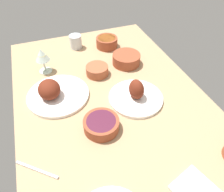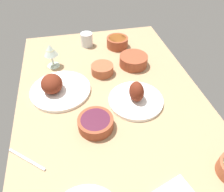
{
  "view_description": "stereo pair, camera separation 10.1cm",
  "coord_description": "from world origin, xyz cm",
  "px_view_note": "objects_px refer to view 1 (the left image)",
  "views": [
    {
      "loc": [
        -68.79,
        25.16,
        75.98
      ],
      "look_at": [
        0.0,
        0.0,
        6.0
      ],
      "focal_mm": 34.07,
      "sensor_mm": 36.0,
      "label": 1
    },
    {
      "loc": [
        -71.6,
        15.44,
        75.98
      ],
      "look_at": [
        0.0,
        0.0,
        6.0
      ],
      "focal_mm": 34.07,
      "sensor_mm": 36.0,
      "label": 2
    }
  ],
  "objects_px": {
    "bowl_onions": "(101,124)",
    "bowl_pasta": "(97,70)",
    "plate_center_main": "(136,95)",
    "plate_near_viewer": "(55,93)",
    "bowl_cream": "(126,59)",
    "wine_glass": "(42,56)",
    "water_tumbler": "(76,42)",
    "bowl_soup": "(107,42)",
    "fork_loose": "(37,170)"
  },
  "relations": [
    {
      "from": "bowl_onions",
      "to": "water_tumbler",
      "type": "distance_m",
      "value": 0.68
    },
    {
      "from": "bowl_pasta",
      "to": "water_tumbler",
      "type": "relative_size",
      "value": 1.44
    },
    {
      "from": "plate_near_viewer",
      "to": "fork_loose",
      "type": "bearing_deg",
      "value": 160.87
    },
    {
      "from": "plate_center_main",
      "to": "water_tumbler",
      "type": "height_order",
      "value": "plate_center_main"
    },
    {
      "from": "bowl_cream",
      "to": "plate_center_main",
      "type": "bearing_deg",
      "value": 166.07
    },
    {
      "from": "plate_center_main",
      "to": "wine_glass",
      "type": "xyz_separation_m",
      "value": [
        0.37,
        0.38,
        0.07
      ]
    },
    {
      "from": "plate_center_main",
      "to": "wine_glass",
      "type": "relative_size",
      "value": 1.85
    },
    {
      "from": "water_tumbler",
      "to": "bowl_cream",
      "type": "bearing_deg",
      "value": -140.04
    },
    {
      "from": "fork_loose",
      "to": "bowl_soup",
      "type": "bearing_deg",
      "value": 94.81
    },
    {
      "from": "plate_near_viewer",
      "to": "wine_glass",
      "type": "distance_m",
      "value": 0.24
    },
    {
      "from": "bowl_soup",
      "to": "fork_loose",
      "type": "relative_size",
      "value": 0.77
    },
    {
      "from": "plate_center_main",
      "to": "bowl_cream",
      "type": "height_order",
      "value": "plate_center_main"
    },
    {
      "from": "wine_glass",
      "to": "water_tumbler",
      "type": "bearing_deg",
      "value": -49.0
    },
    {
      "from": "plate_near_viewer",
      "to": "wine_glass",
      "type": "bearing_deg",
      "value": 4.13
    },
    {
      "from": "bowl_soup",
      "to": "water_tumbler",
      "type": "relative_size",
      "value": 1.61
    },
    {
      "from": "bowl_onions",
      "to": "bowl_soup",
      "type": "relative_size",
      "value": 1.11
    },
    {
      "from": "plate_center_main",
      "to": "bowl_pasta",
      "type": "xyz_separation_m",
      "value": [
        0.25,
        0.12,
        0.0
      ]
    },
    {
      "from": "bowl_soup",
      "to": "bowl_cream",
      "type": "bearing_deg",
      "value": -168.8
    },
    {
      "from": "plate_center_main",
      "to": "bowl_onions",
      "type": "relative_size",
      "value": 1.73
    },
    {
      "from": "plate_near_viewer",
      "to": "bowl_soup",
      "type": "height_order",
      "value": "plate_near_viewer"
    },
    {
      "from": "bowl_onions",
      "to": "water_tumbler",
      "type": "bearing_deg",
      "value": -4.24
    },
    {
      "from": "bowl_soup",
      "to": "bowl_pasta",
      "type": "bearing_deg",
      "value": 150.57
    },
    {
      "from": "wine_glass",
      "to": "fork_loose",
      "type": "xyz_separation_m",
      "value": [
        -0.59,
        0.11,
        -0.1
      ]
    },
    {
      "from": "bowl_onions",
      "to": "wine_glass",
      "type": "distance_m",
      "value": 0.52
    },
    {
      "from": "plate_center_main",
      "to": "bowl_cream",
      "type": "relative_size",
      "value": 1.63
    },
    {
      "from": "bowl_onions",
      "to": "bowl_soup",
      "type": "height_order",
      "value": "bowl_soup"
    },
    {
      "from": "plate_near_viewer",
      "to": "bowl_soup",
      "type": "relative_size",
      "value": 2.21
    },
    {
      "from": "plate_near_viewer",
      "to": "water_tumbler",
      "type": "height_order",
      "value": "plate_near_viewer"
    },
    {
      "from": "plate_center_main",
      "to": "bowl_pasta",
      "type": "distance_m",
      "value": 0.28
    },
    {
      "from": "plate_near_viewer",
      "to": "bowl_cream",
      "type": "distance_m",
      "value": 0.46
    },
    {
      "from": "water_tumbler",
      "to": "plate_near_viewer",
      "type": "bearing_deg",
      "value": 154.21
    },
    {
      "from": "plate_center_main",
      "to": "bowl_pasta",
      "type": "relative_size",
      "value": 2.15
    },
    {
      "from": "bowl_soup",
      "to": "fork_loose",
      "type": "distance_m",
      "value": 0.88
    },
    {
      "from": "bowl_cream",
      "to": "wine_glass",
      "type": "bearing_deg",
      "value": 79.16
    },
    {
      "from": "bowl_soup",
      "to": "wine_glass",
      "type": "relative_size",
      "value": 0.96
    },
    {
      "from": "bowl_cream",
      "to": "water_tumbler",
      "type": "bearing_deg",
      "value": 39.96
    },
    {
      "from": "bowl_soup",
      "to": "plate_center_main",
      "type": "bearing_deg",
      "value": 176.79
    },
    {
      "from": "bowl_onions",
      "to": "bowl_pasta",
      "type": "height_order",
      "value": "same"
    },
    {
      "from": "bowl_soup",
      "to": "fork_loose",
      "type": "bearing_deg",
      "value": 144.39
    },
    {
      "from": "bowl_cream",
      "to": "bowl_pasta",
      "type": "relative_size",
      "value": 1.31
    },
    {
      "from": "wine_glass",
      "to": "water_tumbler",
      "type": "height_order",
      "value": "wine_glass"
    },
    {
      "from": "plate_near_viewer",
      "to": "wine_glass",
      "type": "xyz_separation_m",
      "value": [
        0.23,
        0.02,
        0.07
      ]
    },
    {
      "from": "wine_glass",
      "to": "fork_loose",
      "type": "bearing_deg",
      "value": 169.57
    },
    {
      "from": "bowl_cream",
      "to": "bowl_pasta",
      "type": "distance_m",
      "value": 0.19
    },
    {
      "from": "plate_near_viewer",
      "to": "bowl_cream",
      "type": "bearing_deg",
      "value": -71.86
    },
    {
      "from": "plate_center_main",
      "to": "plate_near_viewer",
      "type": "distance_m",
      "value": 0.39
    },
    {
      "from": "water_tumbler",
      "to": "fork_loose",
      "type": "xyz_separation_m",
      "value": [
        -0.78,
        0.33,
        -0.04
      ]
    },
    {
      "from": "water_tumbler",
      "to": "bowl_pasta",
      "type": "bearing_deg",
      "value": -172.02
    },
    {
      "from": "bowl_cream",
      "to": "bowl_soup",
      "type": "height_order",
      "value": "bowl_soup"
    },
    {
      "from": "bowl_onions",
      "to": "plate_center_main",
      "type": "bearing_deg",
      "value": -61.89
    }
  ]
}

